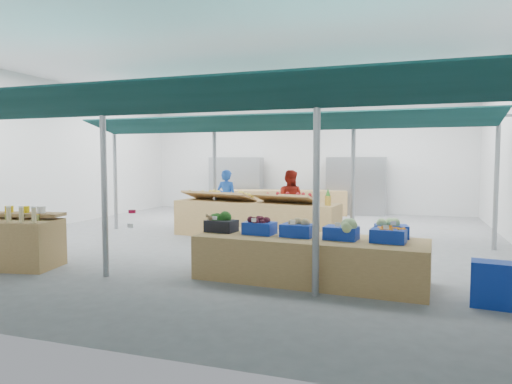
# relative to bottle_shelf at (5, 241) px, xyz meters

# --- Properties ---
(floor) EXTENTS (13.00, 13.00, 0.00)m
(floor) POSITION_rel_bottle_shelf_xyz_m (3.14, 4.00, -0.46)
(floor) COLOR slate
(floor) RESTS_ON ground
(hall) EXTENTS (13.00, 13.00, 13.00)m
(hall) POSITION_rel_bottle_shelf_xyz_m (3.14, 5.43, 2.18)
(hall) COLOR silver
(hall) RESTS_ON ground
(pole_grid) EXTENTS (10.00, 4.60, 3.00)m
(pole_grid) POSITION_rel_bottle_shelf_xyz_m (3.89, 2.25, 1.35)
(pole_grid) COLOR gray
(pole_grid) RESTS_ON floor
(awnings) EXTENTS (9.50, 7.08, 0.30)m
(awnings) POSITION_rel_bottle_shelf_xyz_m (3.89, 2.25, 2.32)
(awnings) COLOR #0A2C2B
(awnings) RESTS_ON pole_grid
(back_shelving_left) EXTENTS (2.00, 0.50, 2.00)m
(back_shelving_left) POSITION_rel_bottle_shelf_xyz_m (0.64, 10.00, 0.54)
(back_shelving_left) COLOR #B23F33
(back_shelving_left) RESTS_ON floor
(back_shelving_right) EXTENTS (2.00, 0.50, 2.00)m
(back_shelving_right) POSITION_rel_bottle_shelf_xyz_m (5.14, 10.00, 0.54)
(back_shelving_right) COLOR #B23F33
(back_shelving_right) RESTS_ON floor
(bottle_shelf) EXTENTS (2.04, 1.44, 1.13)m
(bottle_shelf) POSITION_rel_bottle_shelf_xyz_m (0.00, 0.00, 0.00)
(bottle_shelf) COLOR olive
(bottle_shelf) RESTS_ON floor
(veg_counter) EXTENTS (3.67, 1.42, 0.70)m
(veg_counter) POSITION_rel_bottle_shelf_xyz_m (5.39, 0.76, -0.11)
(veg_counter) COLOR olive
(veg_counter) RESTS_ON floor
(fruit_counter) EXTENTS (4.23, 1.44, 0.89)m
(fruit_counter) POSITION_rel_bottle_shelf_xyz_m (3.28, 4.36, -0.02)
(fruit_counter) COLOR olive
(fruit_counter) RESTS_ON floor
(far_counter) EXTENTS (4.83, 2.08, 0.85)m
(far_counter) POSITION_rel_bottle_shelf_xyz_m (2.51, 9.22, -0.03)
(far_counter) COLOR olive
(far_counter) RESTS_ON floor
(crate_stack) EXTENTS (0.54, 0.41, 0.60)m
(crate_stack) POSITION_rel_bottle_shelf_xyz_m (7.91, 0.26, -0.16)
(crate_stack) COLOR navy
(crate_stack) RESTS_ON floor
(vendor_left) EXTENTS (0.64, 0.46, 1.66)m
(vendor_left) POSITION_rel_bottle_shelf_xyz_m (2.08, 5.46, 0.37)
(vendor_left) COLOR blue
(vendor_left) RESTS_ON floor
(vendor_right) EXTENTS (0.87, 0.71, 1.66)m
(vendor_right) POSITION_rel_bottle_shelf_xyz_m (3.88, 5.46, 0.37)
(vendor_right) COLOR maroon
(vendor_right) RESTS_ON floor
(crate_broccoli) EXTENTS (0.54, 0.43, 0.35)m
(crate_broccoli) POSITION_rel_bottle_shelf_xyz_m (3.85, 0.85, 0.40)
(crate_broccoli) COLOR black
(crate_broccoli) RESTS_ON veg_counter
(crate_beets) EXTENTS (0.54, 0.43, 0.29)m
(crate_beets) POSITION_rel_bottle_shelf_xyz_m (4.54, 0.81, 0.37)
(crate_beets) COLOR navy
(crate_beets) RESTS_ON veg_counter
(crate_celeriac) EXTENTS (0.54, 0.43, 0.31)m
(crate_celeriac) POSITION_rel_bottle_shelf_xyz_m (5.19, 0.77, 0.38)
(crate_celeriac) COLOR navy
(crate_celeriac) RESTS_ON veg_counter
(crate_cabbage) EXTENTS (0.54, 0.43, 0.35)m
(crate_cabbage) POSITION_rel_bottle_shelf_xyz_m (5.89, 0.73, 0.40)
(crate_cabbage) COLOR navy
(crate_cabbage) RESTS_ON veg_counter
(crate_carrots) EXTENTS (0.54, 0.43, 0.29)m
(crate_carrots) POSITION_rel_bottle_shelf_xyz_m (6.59, 0.69, 0.35)
(crate_carrots) COLOR navy
(crate_carrots) RESTS_ON veg_counter
(sparrow) EXTENTS (0.12, 0.09, 0.11)m
(sparrow) POSITION_rel_bottle_shelf_xyz_m (3.68, 0.74, 0.49)
(sparrow) COLOR brown
(sparrow) RESTS_ON crate_broccoli
(pole_ribbon) EXTENTS (0.12, 0.12, 0.28)m
(pole_ribbon) POSITION_rel_bottle_shelf_xyz_m (2.69, -0.05, 0.62)
(pole_ribbon) COLOR #B20B2F
(pole_ribbon) RESTS_ON pole_grid
(apple_heap_yellow) EXTENTS (2.01, 1.10, 0.27)m
(apple_heap_yellow) POSITION_rel_bottle_shelf_xyz_m (2.29, 4.37, 0.59)
(apple_heap_yellow) COLOR #997247
(apple_heap_yellow) RESTS_ON fruit_counter
(apple_heap_red) EXTENTS (1.62, 1.01, 0.27)m
(apple_heap_red) POSITION_rel_bottle_shelf_xyz_m (4.10, 4.17, 0.59)
(apple_heap_red) COLOR #997247
(apple_heap_red) RESTS_ON fruit_counter
(pineapple) EXTENTS (0.14, 0.14, 0.39)m
(pineapple) POSITION_rel_bottle_shelf_xyz_m (5.13, 4.05, 0.61)
(pineapple) COLOR #8C6019
(pineapple) RESTS_ON fruit_counter
(crate_extra) EXTENTS (0.55, 0.44, 0.32)m
(crate_extra) POSITION_rel_bottle_shelf_xyz_m (6.62, 1.13, 0.39)
(crate_extra) COLOR navy
(crate_extra) RESTS_ON veg_counter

